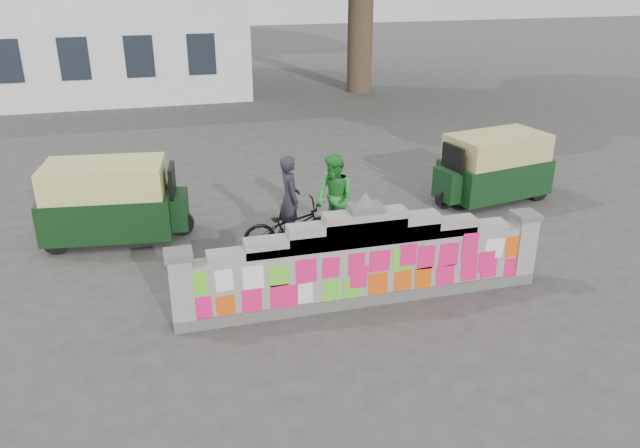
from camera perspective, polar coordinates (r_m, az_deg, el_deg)
The scene contains 7 objects.
ground at distance 10.89m, azimuth 3.90°, elevation -7.06°, with size 100.00×100.00×0.00m, color #383533.
parapet_wall at distance 10.53m, azimuth 4.02°, elevation -3.54°, with size 6.48×0.44×2.01m.
cyclist_bike at distance 12.53m, azimuth -2.73°, elevation -0.24°, with size 0.68×1.95×1.02m, color black.
cyclist_rider at distance 12.39m, azimuth -2.76°, elevation 1.28°, with size 0.63×0.42×1.74m, color #21212A.
pedestrian at distance 12.92m, azimuth 1.34°, elevation 2.40°, with size 0.88×0.68×1.81m, color #278F30.
rickshaw_left at distance 13.60m, azimuth -18.54°, elevation 2.06°, with size 3.09×1.71×1.67m.
rickshaw_right at distance 15.71m, azimuth 15.53°, elevation 5.09°, with size 3.03×1.82×1.63m.
Camera 1 is at (-3.20, -8.88, 5.43)m, focal length 35.00 mm.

